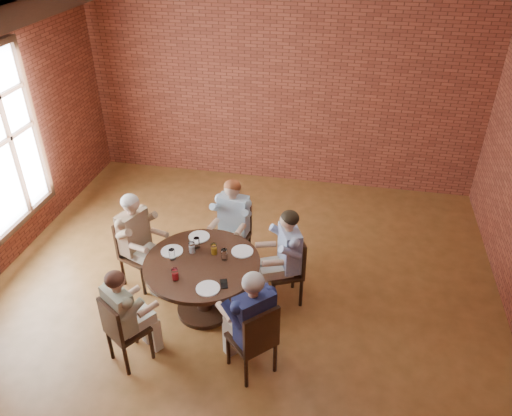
% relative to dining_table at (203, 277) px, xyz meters
% --- Properties ---
extents(floor, '(7.00, 7.00, 0.00)m').
position_rel_dining_table_xyz_m(floor, '(0.36, 0.00, -0.53)').
color(floor, '#935B2D').
rests_on(floor, ground).
extents(ceiling, '(7.00, 7.00, 0.00)m').
position_rel_dining_table_xyz_m(ceiling, '(0.36, 0.00, 2.87)').
color(ceiling, silver).
rests_on(ceiling, wall_back).
extents(wall_back, '(7.00, 0.00, 7.00)m').
position_rel_dining_table_xyz_m(wall_back, '(0.36, 3.50, 1.17)').
color(wall_back, brown).
rests_on(wall_back, ground).
extents(dining_table, '(1.35, 1.35, 0.75)m').
position_rel_dining_table_xyz_m(dining_table, '(0.00, 0.00, 0.00)').
color(dining_table, black).
rests_on(dining_table, floor).
extents(chair_a, '(0.54, 0.54, 0.91)m').
position_rel_dining_table_xyz_m(chair_a, '(0.98, 0.43, -0.03)').
color(chair_a, black).
rests_on(chair_a, floor).
extents(diner_a, '(0.77, 0.71, 1.29)m').
position_rel_dining_table_xyz_m(diner_a, '(0.91, 0.40, 0.12)').
color(diner_a, '#3B579B').
rests_on(diner_a, floor).
extents(chair_b, '(0.46, 0.46, 0.91)m').
position_rel_dining_table_xyz_m(chair_b, '(0.14, 1.03, -0.03)').
color(chair_b, black).
rests_on(chair_b, floor).
extents(diner_b, '(0.58, 0.68, 1.29)m').
position_rel_dining_table_xyz_m(diner_b, '(0.13, 0.95, 0.12)').
color(diner_b, '#8EA3B5').
rests_on(diner_b, floor).
extents(chair_c, '(0.53, 0.53, 0.92)m').
position_rel_dining_table_xyz_m(chair_c, '(-1.02, 0.39, -0.03)').
color(chair_c, black).
rests_on(chair_c, floor).
extents(diner_c, '(0.77, 0.70, 1.31)m').
position_rel_dining_table_xyz_m(diner_c, '(-0.94, 0.36, 0.12)').
color(diner_c, brown).
rests_on(diner_c, floor).
extents(chair_d, '(0.52, 0.52, 0.88)m').
position_rel_dining_table_xyz_m(chair_d, '(-0.61, -0.93, -0.05)').
color(chair_d, black).
rests_on(chair_d, floor).
extents(diner_d, '(0.70, 0.73, 1.23)m').
position_rel_dining_table_xyz_m(diner_d, '(-0.57, -0.87, 0.09)').
color(diner_d, gray).
rests_on(diner_d, floor).
extents(chair_e, '(0.59, 0.59, 0.93)m').
position_rel_dining_table_xyz_m(chair_e, '(0.79, -0.80, -0.02)').
color(chair_e, black).
rests_on(chair_e, floor).
extents(diner_e, '(0.82, 0.82, 1.32)m').
position_rel_dining_table_xyz_m(diner_e, '(0.73, -0.74, 0.13)').
color(diner_e, '#191F48').
rests_on(diner_e, floor).
extents(plate_a, '(0.26, 0.26, 0.01)m').
position_rel_dining_table_xyz_m(plate_a, '(0.41, 0.28, 0.23)').
color(plate_a, white).
rests_on(plate_a, dining_table).
extents(plate_b, '(0.26, 0.26, 0.01)m').
position_rel_dining_table_xyz_m(plate_b, '(-0.17, 0.46, 0.23)').
color(plate_b, white).
rests_on(plate_b, dining_table).
extents(plate_c, '(0.26, 0.26, 0.01)m').
position_rel_dining_table_xyz_m(plate_c, '(-0.40, 0.12, 0.23)').
color(plate_c, white).
rests_on(plate_c, dining_table).
extents(plate_d, '(0.26, 0.26, 0.01)m').
position_rel_dining_table_xyz_m(plate_d, '(0.20, -0.43, 0.23)').
color(plate_d, white).
rests_on(plate_d, dining_table).
extents(glass_a, '(0.07, 0.07, 0.14)m').
position_rel_dining_table_xyz_m(glass_a, '(0.24, 0.10, 0.29)').
color(glass_a, white).
rests_on(glass_a, dining_table).
extents(glass_b, '(0.07, 0.07, 0.14)m').
position_rel_dining_table_xyz_m(glass_b, '(0.10, 0.18, 0.29)').
color(glass_b, white).
rests_on(glass_b, dining_table).
extents(glass_c, '(0.07, 0.07, 0.14)m').
position_rel_dining_table_xyz_m(glass_c, '(-0.14, 0.26, 0.29)').
color(glass_c, white).
rests_on(glass_c, dining_table).
extents(glass_d, '(0.07, 0.07, 0.14)m').
position_rel_dining_table_xyz_m(glass_d, '(-0.16, 0.16, 0.29)').
color(glass_d, white).
rests_on(glass_d, dining_table).
extents(glass_e, '(0.07, 0.07, 0.14)m').
position_rel_dining_table_xyz_m(glass_e, '(-0.35, -0.02, 0.29)').
color(glass_e, white).
rests_on(glass_e, dining_table).
extents(glass_f, '(0.07, 0.07, 0.14)m').
position_rel_dining_table_xyz_m(glass_f, '(-0.20, -0.34, 0.29)').
color(glass_f, white).
rests_on(glass_f, dining_table).
extents(smartphone, '(0.12, 0.17, 0.01)m').
position_rel_dining_table_xyz_m(smartphone, '(0.34, -0.32, 0.23)').
color(smartphone, black).
rests_on(smartphone, dining_table).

